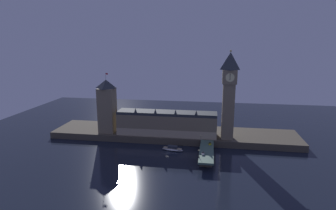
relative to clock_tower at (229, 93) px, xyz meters
name	(u,v)px	position (x,y,z in m)	size (l,w,h in m)	color
ground_plane	(167,153)	(-46.82, -26.31, -44.58)	(400.00, 400.00, 0.00)	black
embankment	(174,134)	(-46.82, 12.69, -41.72)	(220.00, 42.00, 5.72)	#4C4438
parliament_hall	(167,123)	(-51.77, 2.73, -28.62)	(86.38, 17.41, 24.63)	#7F7056
clock_tower	(229,93)	(0.00, 0.00, 0.00)	(11.85, 11.96, 73.46)	#7F7056
victoria_tower	(107,106)	(-105.58, 2.04, -14.98)	(13.97, 13.97, 53.50)	#7F7056
bridge	(206,153)	(-16.17, -31.31, -40.38)	(10.52, 46.00, 6.33)	#476656
car_northbound_trail	(203,153)	(-18.49, -39.43, -37.51)	(2.00, 4.60, 1.57)	silver
car_southbound_trail	(210,143)	(-13.86, -18.18, -37.52)	(2.03, 4.59, 1.54)	yellow
pedestrian_near_rail	(199,157)	(-20.80, -46.63, -37.35)	(0.38, 0.38, 1.69)	black
street_lamp_near	(199,153)	(-21.20, -46.03, -34.50)	(1.34, 0.60, 5.97)	#2D3333
street_lamp_far	(201,138)	(-21.20, -16.59, -33.90)	(1.34, 0.60, 6.95)	#2D3333
boat_upstream	(173,149)	(-43.35, -20.35, -43.02)	(17.60, 7.38, 4.26)	white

